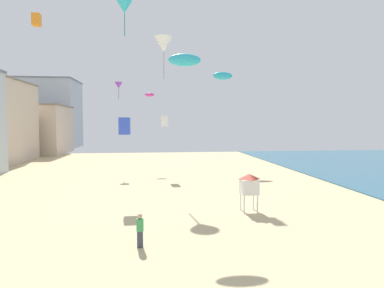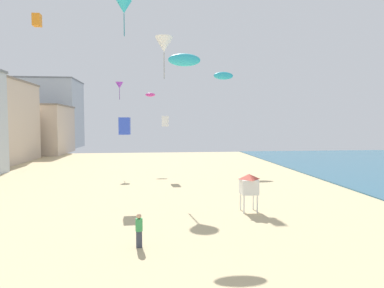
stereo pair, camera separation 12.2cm
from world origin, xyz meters
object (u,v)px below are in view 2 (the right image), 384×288
lifeguard_stand (249,184)px  kite_purple_delta (119,85)px  kite_magenta_parafoil (150,95)px  kite_orange_box (37,20)px  kite_flyer (139,228)px  kite_cyan_parafoil (223,76)px  kite_white_delta (164,45)px  kite_cyan_parafoil_3 (184,60)px  kite_blue_box (125,126)px  kite_white_box (165,121)px  kite_cyan_delta (124,7)px

lifeguard_stand → kite_purple_delta: bearing=130.0°
kite_magenta_parafoil → kite_orange_box: (-8.11, -17.44, 4.00)m
kite_flyer → kite_cyan_parafoil: 31.61m
lifeguard_stand → kite_white_delta: (-5.41, 8.92, 11.16)m
kite_flyer → kite_orange_box: bearing=37.4°
kite_flyer → kite_purple_delta: kite_purple_delta is taller
kite_magenta_parafoil → kite_orange_box: kite_orange_box is taller
lifeguard_stand → kite_cyan_parafoil_3: kite_cyan_parafoil_3 is taller
lifeguard_stand → kite_orange_box: (-15.02, 5.06, 11.83)m
kite_blue_box → kite_orange_box: bearing=170.4°
kite_white_box → kite_purple_delta: bearing=134.0°
kite_flyer → kite_white_box: size_ratio=1.42×
kite_cyan_parafoil_3 → kite_white_delta: bearing=96.2°
kite_purple_delta → kite_cyan_parafoil_3: (6.34, -21.66, -0.82)m
kite_blue_box → kite_purple_delta: (-2.20, 17.14, 4.97)m
kite_cyan_parafoil → kite_orange_box: size_ratio=2.89×
kite_magenta_parafoil → kite_cyan_delta: bearing=-92.3°
kite_flyer → kite_cyan_delta: kite_cyan_delta is taller
kite_flyer → kite_white_box: kite_white_box is taller
kite_blue_box → kite_magenta_parafoil: 19.02m
kite_white_delta → kite_cyan_parafoil_3: size_ratio=1.85×
kite_blue_box → kite_cyan_delta: bearing=-84.2°
lifeguard_stand → kite_cyan_parafoil: 24.63m
kite_orange_box → kite_cyan_parafoil_3: 12.61m
lifeguard_stand → kite_purple_delta: size_ratio=1.17×
kite_magenta_parafoil → kite_white_box: kite_magenta_parafoil is taller
kite_blue_box → kite_purple_delta: bearing=97.3°
kite_blue_box → kite_cyan_delta: kite_cyan_delta is taller
kite_flyer → kite_blue_box: bearing=9.7°
kite_white_delta → kite_cyan_parafoil: (8.16, 13.24, -0.77)m
kite_cyan_delta → kite_white_delta: bearing=77.3°
kite_flyer → lifeguard_stand: bearing=-50.2°
kite_white_delta → kite_cyan_parafoil_3: (1.03, -9.48, -3.13)m
lifeguard_stand → kite_magenta_parafoil: 24.80m
kite_white_box → kite_white_delta: bearing=-92.0°
lifeguard_stand → kite_blue_box: bearing=168.2°
kite_flyer → kite_purple_delta: (-3.72, 26.79, 9.78)m
kite_cyan_delta → kite_white_box: bearing=81.1°
kite_blue_box → kite_magenta_parafoil: kite_magenta_parafoil is taller
kite_blue_box → kite_white_box: size_ratio=1.11×
kite_flyer → kite_white_box: 21.77m
kite_white_delta → kite_cyan_delta: 11.34m
kite_flyer → kite_cyan_parafoil_3: kite_cyan_parafoil_3 is taller
kite_blue_box → kite_cyan_delta: size_ratio=0.65×
kite_orange_box → kite_white_box: (9.84, 10.30, -7.52)m
lifeguard_stand → kite_cyan_parafoil_3: (-4.39, -0.56, 8.04)m
kite_orange_box → kite_white_box: bearing=46.3°
kite_orange_box → kite_cyan_parafoil_3: size_ratio=0.45×
kite_cyan_parafoil → kite_purple_delta: 13.60m
lifeguard_stand → kite_cyan_parafoil: size_ratio=0.98×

